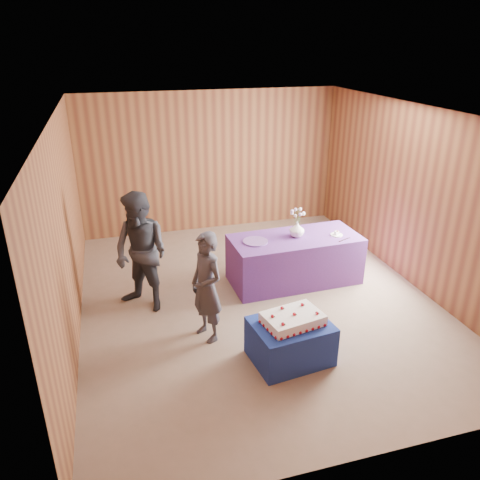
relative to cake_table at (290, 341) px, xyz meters
name	(u,v)px	position (x,y,z in m)	size (l,w,h in m)	color
ground	(257,299)	(0.04, 1.44, -0.25)	(6.00, 6.00, 0.00)	#856D5B
room_shell	(259,182)	(0.04, 1.44, 1.55)	(5.04, 6.04, 2.72)	brown
cake_table	(290,341)	(0.00, 0.00, 0.00)	(0.90, 0.70, 0.50)	navy
serving_table	(294,259)	(0.79, 1.84, 0.12)	(2.00, 0.90, 0.75)	#5F2F82
sheet_cake	(293,319)	(0.02, 0.00, 0.31)	(0.78, 0.60, 0.16)	white
vase	(297,229)	(0.82, 1.87, 0.62)	(0.23, 0.23, 0.24)	white
flower_spray	(298,213)	(0.82, 1.87, 0.89)	(0.24, 0.24, 0.18)	#335E25
platter	(255,241)	(0.14, 1.83, 0.51)	(0.38, 0.38, 0.02)	#754F9E
plate	(337,235)	(1.43, 1.74, 0.51)	(0.19, 0.19, 0.01)	white
cake_slice	(337,233)	(1.43, 1.74, 0.54)	(0.07, 0.07, 0.07)	white
knife	(344,240)	(1.46, 1.54, 0.50)	(0.26, 0.02, 0.00)	silver
guest_left	(207,287)	(-0.85, 0.72, 0.47)	(0.53, 0.35, 1.45)	#393842
guest_right	(141,253)	(-1.56, 1.67, 0.61)	(0.83, 0.65, 1.71)	#2E2F37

